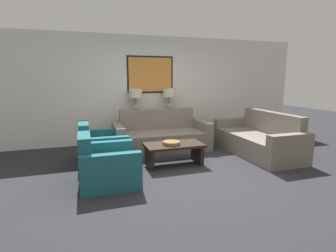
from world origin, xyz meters
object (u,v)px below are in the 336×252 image
Objects in this scene: decorative_bowl at (171,143)px; console_table at (153,127)px; table_lamp_left at (136,96)px; couch_by_side at (258,140)px; armchair_near_back_wall at (102,149)px; couch_by_back_wall at (161,137)px; table_lamp_right at (169,95)px; armchair_near_camera at (107,166)px; coffee_table at (174,149)px.

console_table is at bearing 85.64° from decorative_bowl.
couch_by_side is at bearing -35.49° from table_lamp_left.
decorative_bowl is 0.36× the size of armchair_near_back_wall.
table_lamp_left is 1.82m from armchair_near_back_wall.
table_lamp_left is at bearing 53.69° from armchair_near_back_wall.
armchair_near_back_wall is (-1.22, 0.59, -0.16)m from decorative_bowl.
armchair_near_back_wall is (-1.36, -0.55, -0.02)m from couch_by_back_wall.
armchair_near_back_wall is (-1.36, -1.27, -0.12)m from console_table.
table_lamp_right reaches higher than couch_by_back_wall.
table_lamp_right is 1.76× the size of decorative_bowl.
couch_by_side reaches higher than armchair_near_back_wall.
console_table is 1.86m from decorative_bowl.
armchair_near_back_wall is at bearing -137.06° from console_table.
decorative_bowl is (-0.14, -1.14, 0.14)m from couch_by_back_wall.
table_lamp_left is 1.22m from couch_by_back_wall.
table_lamp_right is at bearing 52.59° from armchair_near_camera.
table_lamp_right is (0.86, 0.00, 0.00)m from table_lamp_left.
armchair_near_back_wall is at bearing 154.19° from decorative_bowl.
table_lamp_left is at bearing 98.83° from decorative_bowl.
couch_by_back_wall reaches higher than armchair_near_back_wall.
table_lamp_right is 0.63× the size of armchair_near_camera.
console_table is 2.40× the size of table_lamp_right.
table_lamp_left is 0.27× the size of couch_by_back_wall.
decorative_bowl is at bearing -25.81° from armchair_near_back_wall.
armchair_near_camera is (-1.36, -2.34, -0.12)m from console_table.
decorative_bowl is 1.36m from armchair_near_back_wall.
couch_by_back_wall is 2.13m from couch_by_side.
table_lamp_left reaches higher than armchair_near_camera.
decorative_bowl is at bearing -107.12° from table_lamp_right.
coffee_table is (-1.98, -0.14, -0.00)m from couch_by_side.
armchair_near_camera reaches higher than coffee_table.
table_lamp_left is 0.63× the size of armchair_near_camera.
console_table reaches higher than coffee_table.
armchair_near_camera is at bearing -157.37° from coffee_table.
table_lamp_right is 2.08m from decorative_bowl.
couch_by_side is at bearing -6.97° from armchair_near_back_wall.
couch_by_side is at bearing 11.68° from armchair_near_camera.
table_lamp_left reaches higher than decorative_bowl.
couch_by_back_wall and couch_by_side have the same top height.
couch_by_side is (1.48, -1.67, -0.89)m from table_lamp_right.
couch_by_side is at bearing 3.98° from coffee_table.
coffee_table is at bearing -78.76° from table_lamp_left.
decorative_bowl is at bearing -97.08° from couch_by_back_wall.
table_lamp_left reaches higher than couch_by_back_wall.
table_lamp_right reaches higher than armchair_near_camera.
armchair_near_back_wall is at bearing -144.73° from table_lamp_right.
couch_by_back_wall is 2.37× the size of armchair_near_back_wall.
table_lamp_left is 2.05m from coffee_table.
table_lamp_left is at bearing 101.24° from coffee_table.
armchair_near_back_wall is (-1.79, -1.27, -0.91)m from table_lamp_right.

